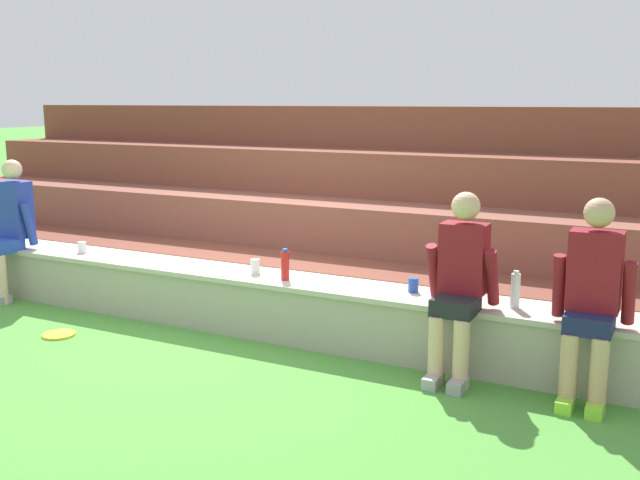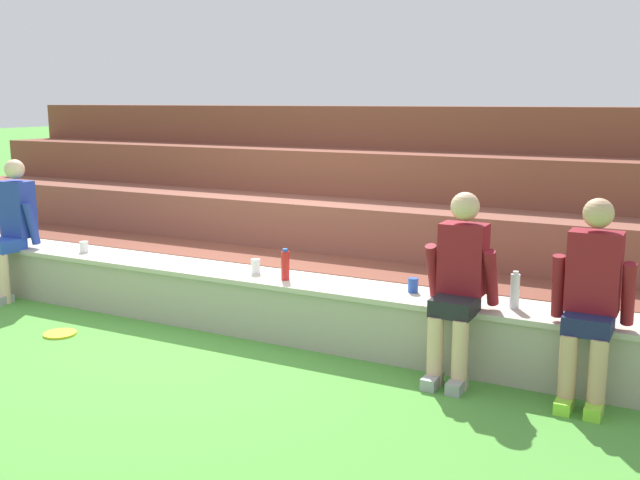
{
  "view_description": "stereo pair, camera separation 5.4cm",
  "coord_description": "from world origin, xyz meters",
  "px_view_note": "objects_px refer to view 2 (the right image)",
  "views": [
    {
      "loc": [
        3.55,
        -4.76,
        1.92
      ],
      "look_at": [
        0.96,
        0.24,
        0.84
      ],
      "focal_mm": 40.79,
      "sensor_mm": 36.0,
      "label": 1
    },
    {
      "loc": [
        3.6,
        -4.74,
        1.92
      ],
      "look_at": [
        0.96,
        0.24,
        0.84
      ],
      "focal_mm": 40.79,
      "sensor_mm": 36.0,
      "label": 2
    }
  ],
  "objects_px": {
    "person_left_of_center": "(458,283)",
    "plastic_cup_left_end": "(256,266)",
    "water_bottle_mid_left": "(285,265)",
    "plastic_cup_middle": "(413,285)",
    "person_center": "(591,298)",
    "frisbee": "(60,334)",
    "person_far_left": "(11,227)",
    "plastic_cup_right_end": "(84,247)",
    "water_bottle_near_left": "(515,291)"
  },
  "relations": [
    {
      "from": "water_bottle_mid_left",
      "to": "person_center",
      "type": "bearing_deg",
      "value": -5.08
    },
    {
      "from": "frisbee",
      "to": "plastic_cup_middle",
      "type": "bearing_deg",
      "value": 18.72
    },
    {
      "from": "person_far_left",
      "to": "person_center",
      "type": "xyz_separation_m",
      "value": [
        5.37,
        -0.04,
        -0.01
      ]
    },
    {
      "from": "person_left_of_center",
      "to": "water_bottle_near_left",
      "type": "xyz_separation_m",
      "value": [
        0.33,
        0.24,
        -0.07
      ]
    },
    {
      "from": "water_bottle_near_left",
      "to": "plastic_cup_left_end",
      "type": "bearing_deg",
      "value": 179.36
    },
    {
      "from": "person_center",
      "to": "water_bottle_near_left",
      "type": "relative_size",
      "value": 4.96
    },
    {
      "from": "person_center",
      "to": "water_bottle_mid_left",
      "type": "xyz_separation_m",
      "value": [
        -2.37,
        0.21,
        -0.08
      ]
    },
    {
      "from": "person_far_left",
      "to": "water_bottle_mid_left",
      "type": "height_order",
      "value": "person_far_left"
    },
    {
      "from": "frisbee",
      "to": "person_far_left",
      "type": "bearing_deg",
      "value": 153.44
    },
    {
      "from": "person_left_of_center",
      "to": "plastic_cup_left_end",
      "type": "bearing_deg",
      "value": 171.92
    },
    {
      "from": "person_center",
      "to": "plastic_cup_right_end",
      "type": "bearing_deg",
      "value": 176.92
    },
    {
      "from": "plastic_cup_right_end",
      "to": "person_far_left",
      "type": "bearing_deg",
      "value": -164.23
    },
    {
      "from": "plastic_cup_left_end",
      "to": "plastic_cup_middle",
      "type": "bearing_deg",
      "value": 2.02
    },
    {
      "from": "plastic_cup_left_end",
      "to": "water_bottle_near_left",
      "type": "bearing_deg",
      "value": -0.64
    },
    {
      "from": "water_bottle_near_left",
      "to": "plastic_cup_middle",
      "type": "height_order",
      "value": "water_bottle_near_left"
    },
    {
      "from": "plastic_cup_right_end",
      "to": "plastic_cup_left_end",
      "type": "relative_size",
      "value": 0.83
    },
    {
      "from": "person_left_of_center",
      "to": "water_bottle_mid_left",
      "type": "bearing_deg",
      "value": 172.69
    },
    {
      "from": "water_bottle_near_left",
      "to": "plastic_cup_middle",
      "type": "distance_m",
      "value": 0.79
    },
    {
      "from": "plastic_cup_left_end",
      "to": "frisbee",
      "type": "relative_size",
      "value": 0.47
    },
    {
      "from": "person_center",
      "to": "frisbee",
      "type": "xyz_separation_m",
      "value": [
        -4.07,
        -0.61,
        -0.69
      ]
    },
    {
      "from": "water_bottle_mid_left",
      "to": "plastic_cup_middle",
      "type": "xyz_separation_m",
      "value": [
        1.05,
        0.12,
        -0.07
      ]
    },
    {
      "from": "plastic_cup_middle",
      "to": "plastic_cup_left_end",
      "type": "relative_size",
      "value": 0.89
    },
    {
      "from": "person_far_left",
      "to": "water_bottle_near_left",
      "type": "distance_m",
      "value": 4.84
    },
    {
      "from": "water_bottle_mid_left",
      "to": "person_left_of_center",
      "type": "bearing_deg",
      "value": -7.31
    },
    {
      "from": "frisbee",
      "to": "person_left_of_center",
      "type": "bearing_deg",
      "value": 11.06
    },
    {
      "from": "water_bottle_near_left",
      "to": "plastic_cup_right_end",
      "type": "bearing_deg",
      "value": -179.94
    },
    {
      "from": "person_left_of_center",
      "to": "person_center",
      "type": "relative_size",
      "value": 0.99
    },
    {
      "from": "person_center",
      "to": "person_far_left",
      "type": "bearing_deg",
      "value": 179.57
    },
    {
      "from": "person_center",
      "to": "plastic_cup_left_end",
      "type": "height_order",
      "value": "person_center"
    },
    {
      "from": "person_center",
      "to": "plastic_cup_middle",
      "type": "distance_m",
      "value": 1.36
    },
    {
      "from": "person_far_left",
      "to": "plastic_cup_middle",
      "type": "xyz_separation_m",
      "value": [
        4.06,
        0.29,
        -0.16
      ]
    },
    {
      "from": "person_left_of_center",
      "to": "plastic_cup_left_end",
      "type": "xyz_separation_m",
      "value": [
        -1.83,
        0.26,
        -0.13
      ]
    },
    {
      "from": "person_far_left",
      "to": "person_left_of_center",
      "type": "bearing_deg",
      "value": -0.28
    },
    {
      "from": "water_bottle_near_left",
      "to": "frisbee",
      "type": "bearing_deg",
      "value": -166.31
    },
    {
      "from": "person_far_left",
      "to": "plastic_cup_right_end",
      "type": "height_order",
      "value": "person_far_left"
    },
    {
      "from": "person_far_left",
      "to": "person_center",
      "type": "relative_size",
      "value": 1.03
    },
    {
      "from": "person_far_left",
      "to": "plastic_cup_middle",
      "type": "height_order",
      "value": "person_far_left"
    },
    {
      "from": "person_far_left",
      "to": "plastic_cup_middle",
      "type": "distance_m",
      "value": 4.07
    },
    {
      "from": "water_bottle_mid_left",
      "to": "plastic_cup_middle",
      "type": "relative_size",
      "value": 2.32
    },
    {
      "from": "water_bottle_mid_left",
      "to": "frisbee",
      "type": "xyz_separation_m",
      "value": [
        -1.7,
        -0.82,
        -0.6
      ]
    },
    {
      "from": "person_left_of_center",
      "to": "water_bottle_mid_left",
      "type": "distance_m",
      "value": 1.51
    },
    {
      "from": "water_bottle_near_left",
      "to": "frisbee",
      "type": "distance_m",
      "value": 3.69
    },
    {
      "from": "person_left_of_center",
      "to": "frisbee",
      "type": "distance_m",
      "value": 3.33
    },
    {
      "from": "plastic_cup_middle",
      "to": "frisbee",
      "type": "distance_m",
      "value": 2.96
    },
    {
      "from": "person_far_left",
      "to": "water_bottle_mid_left",
      "type": "distance_m",
      "value": 3.01
    },
    {
      "from": "plastic_cup_middle",
      "to": "plastic_cup_right_end",
      "type": "bearing_deg",
      "value": -178.67
    },
    {
      "from": "person_center",
      "to": "plastic_cup_middle",
      "type": "bearing_deg",
      "value": 166.02
    },
    {
      "from": "person_far_left",
      "to": "person_center",
      "type": "height_order",
      "value": "person_far_left"
    },
    {
      "from": "person_left_of_center",
      "to": "water_bottle_near_left",
      "type": "bearing_deg",
      "value": 35.16
    },
    {
      "from": "person_left_of_center",
      "to": "frisbee",
      "type": "xyz_separation_m",
      "value": [
        -3.2,
        -0.63,
        -0.68
      ]
    }
  ]
}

